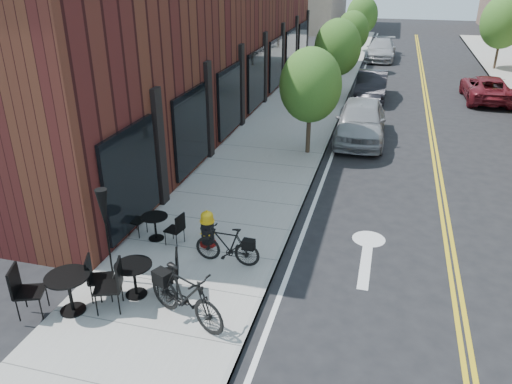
% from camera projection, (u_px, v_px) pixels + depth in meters
% --- Properties ---
extents(ground, '(120.00, 120.00, 0.00)m').
position_uv_depth(ground, '(263.00, 302.00, 10.53)').
color(ground, black).
rests_on(ground, ground).
extents(sidewalk_near, '(4.00, 70.00, 0.12)m').
position_uv_depth(sidewalk_near, '(277.00, 142.00, 19.74)').
color(sidewalk_near, '#9E9B93').
rests_on(sidewalk_near, ground).
extents(building_near, '(5.00, 28.00, 7.00)m').
position_uv_depth(building_near, '(202.00, 35.00, 22.86)').
color(building_near, '#441716').
rests_on(building_near, ground).
extents(tree_near_a, '(2.20, 2.20, 3.81)m').
position_uv_depth(tree_near_a, '(311.00, 85.00, 17.46)').
color(tree_near_a, '#382B1E').
rests_on(tree_near_a, sidewalk_near).
extents(tree_near_b, '(2.30, 2.30, 3.98)m').
position_uv_depth(tree_near_b, '(338.00, 48.00, 24.42)').
color(tree_near_b, '#382B1E').
rests_on(tree_near_b, sidewalk_near).
extents(tree_near_c, '(2.10, 2.10, 3.67)m').
position_uv_depth(tree_near_c, '(352.00, 31.00, 31.51)').
color(tree_near_c, '#382B1E').
rests_on(tree_near_c, sidewalk_near).
extents(tree_near_d, '(2.40, 2.40, 4.11)m').
position_uv_depth(tree_near_d, '(362.00, 15.00, 38.41)').
color(tree_near_d, '#382B1E').
rests_on(tree_near_d, sidewalk_near).
extents(tree_far_c, '(2.80, 2.80, 4.62)m').
position_uv_depth(tree_far_c, '(503.00, 22.00, 31.73)').
color(tree_far_c, '#382B1E').
rests_on(tree_far_c, sidewalk_far).
extents(fire_hydrant, '(0.48, 0.48, 0.95)m').
position_uv_depth(fire_hydrant, '(208.00, 229.00, 12.27)').
color(fire_hydrant, maroon).
rests_on(fire_hydrant, sidewalk_near).
extents(bicycle_left, '(1.59, 0.50, 0.95)m').
position_uv_depth(bicycle_left, '(227.00, 245.00, 11.51)').
color(bicycle_left, black).
rests_on(bicycle_left, sidewalk_near).
extents(bicycle_right, '(2.03, 1.30, 1.19)m').
position_uv_depth(bicycle_right, '(186.00, 296.00, 9.58)').
color(bicycle_right, black).
rests_on(bicycle_right, sidewalk_near).
extents(bistro_set_a, '(1.84, 1.12, 0.98)m').
position_uv_depth(bistro_set_a, '(134.00, 275.00, 10.38)').
color(bistro_set_a, black).
rests_on(bistro_set_a, sidewalk_near).
extents(bistro_set_b, '(2.06, 1.21, 1.09)m').
position_uv_depth(bistro_set_b, '(69.00, 288.00, 9.87)').
color(bistro_set_b, black).
rests_on(bistro_set_b, sidewalk_near).
extents(bistro_set_c, '(1.59, 0.78, 0.84)m').
position_uv_depth(bistro_set_c, '(155.00, 224.00, 12.55)').
color(bistro_set_c, black).
rests_on(bistro_set_c, sidewalk_near).
extents(patio_umbrella, '(0.36, 0.36, 2.21)m').
position_uv_depth(patio_umbrella, '(105.00, 217.00, 10.40)').
color(patio_umbrella, black).
rests_on(patio_umbrella, sidewalk_near).
extents(parked_car_a, '(2.03, 4.79, 1.61)m').
position_uv_depth(parked_car_a, '(361.00, 120.00, 19.80)').
color(parked_car_a, '#93959A').
rests_on(parked_car_a, ground).
extents(parked_car_b, '(1.50, 4.29, 1.41)m').
position_uv_depth(parked_car_b, '(372.00, 86.00, 25.81)').
color(parked_car_b, black).
rests_on(parked_car_b, ground).
extents(parked_car_c, '(2.15, 5.01, 1.44)m').
position_uv_depth(parked_car_c, '(381.00, 50.00, 36.22)').
color(parked_car_c, '#AAABAF').
rests_on(parked_car_c, ground).
extents(parked_car_far, '(2.25, 4.69, 1.29)m').
position_uv_depth(parked_car_far, '(486.00, 88.00, 25.52)').
color(parked_car_far, maroon).
rests_on(parked_car_far, ground).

